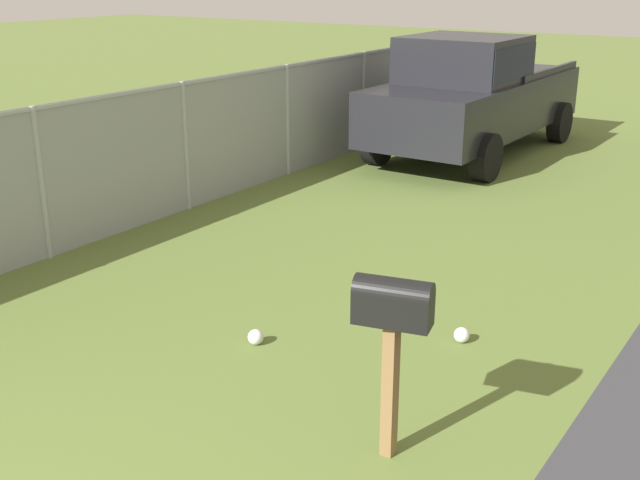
{
  "coord_description": "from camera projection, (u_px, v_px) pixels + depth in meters",
  "views": [
    {
      "loc": [
        -0.38,
        -3.28,
        3.17
      ],
      "look_at": [
        5.11,
        0.42,
        0.87
      ],
      "focal_mm": 44.15,
      "sensor_mm": 36.0,
      "label": 1
    }
  ],
  "objects": [
    {
      "name": "mailbox",
      "position": [
        393.0,
        315.0,
        5.08
      ],
      "size": [
        0.31,
        0.54,
        1.3
      ],
      "rotation": [
        0.0,
        0.0,
        0.23
      ],
      "color": "brown",
      "rests_on": "ground"
    },
    {
      "name": "litter_bag_midfield_b",
      "position": [
        462.0,
        335.0,
        7.0
      ],
      "size": [
        0.14,
        0.14,
        0.14
      ],
      "primitive_type": "sphere",
      "color": "silver",
      "rests_on": "ground"
    },
    {
      "name": "fence_section",
      "position": [
        240.0,
        128.0,
        11.51
      ],
      "size": [
        16.38,
        0.07,
        1.75
      ],
      "color": "#9EA3A8",
      "rests_on": "ground"
    },
    {
      "name": "pickup_truck",
      "position": [
        472.0,
        92.0,
        13.7
      ],
      "size": [
        5.34,
        2.24,
        2.09
      ],
      "rotation": [
        0.0,
        0.0,
        3.14
      ],
      "color": "black",
      "rests_on": "ground"
    },
    {
      "name": "litter_bag_near_hydrant",
      "position": [
        256.0,
        337.0,
        6.96
      ],
      "size": [
        0.14,
        0.14,
        0.14
      ],
      "primitive_type": "sphere",
      "color": "silver",
      "rests_on": "ground"
    }
  ]
}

